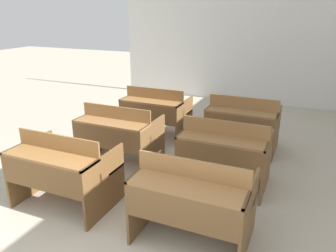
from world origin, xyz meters
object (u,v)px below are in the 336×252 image
(bench_second_left, at_px, (119,134))
(bench_third_right, at_px, (242,122))
(bench_third_left, at_px, (156,111))
(bench_front_left, at_px, (63,168))
(bench_second_right, at_px, (224,151))
(bench_front_right, at_px, (193,198))

(bench_second_left, distance_m, bench_third_right, 2.00)
(bench_third_left, bearing_deg, bench_front_left, -90.08)
(bench_second_right, height_order, bench_third_left, same)
(bench_front_left, xyz_separation_m, bench_second_right, (1.58, 1.21, 0.00))
(bench_front_left, relative_size, bench_front_right, 1.00)
(bench_second_left, height_order, bench_third_left, same)
(bench_second_left, distance_m, bench_third_left, 1.24)
(bench_third_left, bearing_deg, bench_second_right, -38.26)
(bench_second_left, height_order, bench_third_right, same)
(bench_second_right, bearing_deg, bench_front_left, -142.51)
(bench_second_right, height_order, bench_third_right, same)
(bench_front_right, height_order, bench_second_left, same)
(bench_second_right, distance_m, bench_third_left, 2.01)
(bench_front_left, bearing_deg, bench_second_left, 90.31)
(bench_third_left, distance_m, bench_third_right, 1.56)
(bench_third_right, bearing_deg, bench_second_right, -89.04)
(bench_front_left, xyz_separation_m, bench_second_left, (-0.01, 1.22, 0.00))
(bench_front_right, relative_size, bench_third_right, 1.00)
(bench_front_right, distance_m, bench_third_right, 2.47)
(bench_third_right, bearing_deg, bench_front_right, -89.45)
(bench_third_left, bearing_deg, bench_second_left, -90.46)
(bench_front_left, relative_size, bench_second_left, 1.00)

